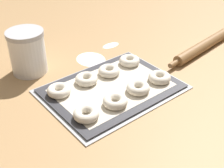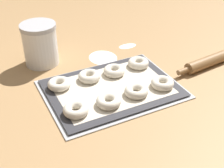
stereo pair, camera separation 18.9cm
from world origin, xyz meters
The scene contains 15 objects.
ground_plane centered at (0.00, 0.00, 0.00)m, with size 2.80×2.80×0.00m, color #A87F51.
baking_tray centered at (0.01, 0.00, 0.00)m, with size 0.45×0.34×0.01m.
baking_mat centered at (0.01, 0.00, 0.01)m, with size 0.43×0.31×0.00m.
bagel_front_far_left centered at (-0.15, -0.08, 0.02)m, with size 0.08×0.08×0.03m.
bagel_front_mid_left centered at (-0.04, -0.08, 0.02)m, with size 0.08×0.08×0.03m.
bagel_front_mid_right centered at (0.07, -0.07, 0.02)m, with size 0.08×0.08×0.03m.
bagel_front_far_right centered at (0.17, -0.07, 0.02)m, with size 0.08×0.08×0.03m.
bagel_back_far_left centered at (-0.15, 0.08, 0.02)m, with size 0.08×0.08×0.03m.
bagel_back_mid_left centered at (-0.04, 0.08, 0.02)m, with size 0.08×0.08×0.03m.
bagel_back_mid_right centered at (0.06, 0.07, 0.02)m, with size 0.08×0.08×0.03m.
bagel_back_far_right centered at (0.17, 0.08, 0.02)m, with size 0.08×0.08×0.03m.
flour_canister centered at (-0.15, 0.29, 0.08)m, with size 0.13×0.13×0.16m.
rolling_pin centered at (0.49, -0.01, 0.02)m, with size 0.47×0.08×0.04m.
flour_patch_near centered at (0.08, 0.22, 0.00)m, with size 0.11×0.13×0.00m.
flour_patch_far centered at (0.22, 0.27, 0.00)m, with size 0.08×0.04×0.00m.
Camera 2 is at (-0.38, -0.78, 0.61)m, focal length 50.00 mm.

